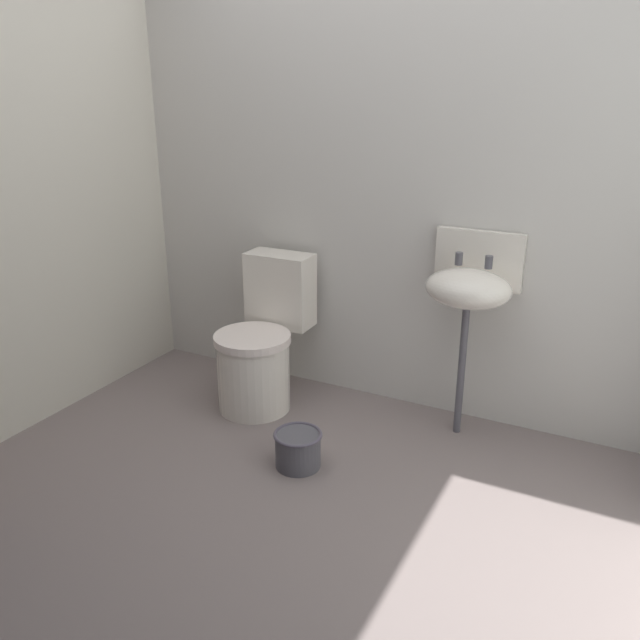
# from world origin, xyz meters

# --- Properties ---
(ground_plane) EXTENTS (3.32, 2.41, 0.08)m
(ground_plane) POSITION_xyz_m (0.00, 0.00, -0.04)
(ground_plane) COLOR slate
(wall_back) EXTENTS (3.32, 0.10, 2.24)m
(wall_back) POSITION_xyz_m (0.00, 1.06, 1.12)
(wall_back) COLOR beige
(wall_back) RESTS_ON ground
(wall_left) EXTENTS (0.10, 2.21, 2.24)m
(wall_left) POSITION_xyz_m (-1.51, 0.10, 1.12)
(wall_left) COLOR beige
(wall_left) RESTS_ON ground
(toilet_near_wall) EXTENTS (0.41, 0.60, 0.78)m
(toilet_near_wall) POSITION_xyz_m (-0.56, 0.65, 0.32)
(toilet_near_wall) COLOR silver
(toilet_near_wall) RESTS_ON ground
(sink) EXTENTS (0.42, 0.34, 0.99)m
(sink) POSITION_xyz_m (0.48, 0.84, 0.75)
(sink) COLOR #4C4A51
(sink) RESTS_ON ground
(bucket) EXTENTS (0.22, 0.22, 0.17)m
(bucket) POSITION_xyz_m (-0.08, 0.18, 0.09)
(bucket) COLOR #4C4A51
(bucket) RESTS_ON ground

